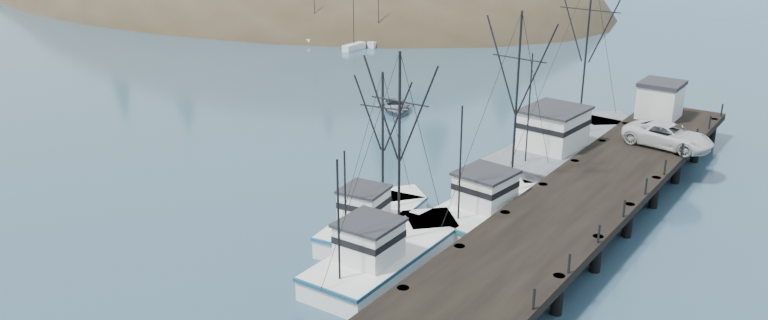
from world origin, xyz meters
TOP-DOWN VIEW (x-y plane):
  - ground at (0.00, 0.00)m, footprint 400.00×400.00m
  - pier at (14.00, 16.00)m, footprint 6.00×44.00m
  - headland at (-74.95, 78.61)m, footprint 134.80×78.00m
  - moored_sailboats at (-35.20, 53.55)m, footprint 18.33×16.12m
  - trawler_near at (7.70, 5.10)m, footprint 3.90×11.41m
  - trawler_mid at (4.80, 8.10)m, footprint 4.16×9.51m
  - trawler_far at (9.37, 14.54)m, footprint 5.05×12.40m
  - work_vessel at (9.12, 25.46)m, footprint 6.20×17.06m
  - pier_shed at (12.93, 34.00)m, footprint 3.00×3.20m
  - pickup_truck at (15.50, 27.16)m, footprint 6.17×3.48m
  - motorboat at (-8.34, 29.47)m, footprint 6.03×6.27m

SIDE VIEW (x-z plane):
  - headland at x=-74.95m, z-range -30.05..20.95m
  - ground at x=0.00m, z-range 0.00..0.00m
  - motorboat at x=-8.34m, z-range -0.53..0.53m
  - moored_sailboats at x=-35.20m, z-range -2.84..3.51m
  - trawler_mid at x=4.80m, z-range -3.99..5.63m
  - trawler_near at x=7.70m, z-range -4.97..6.61m
  - trawler_far at x=9.37m, z-range -5.41..7.05m
  - work_vessel at x=9.12m, z-range -5.79..8.24m
  - pier at x=14.00m, z-range 0.69..2.69m
  - pickup_truck at x=15.50m, z-range 2.00..3.63m
  - pier_shed at x=12.93m, z-range 2.02..4.82m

